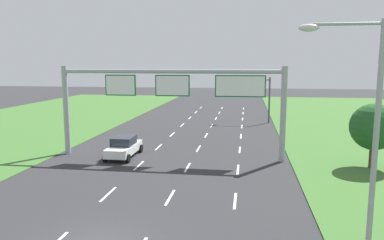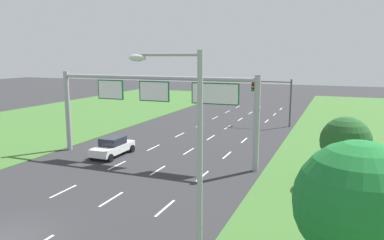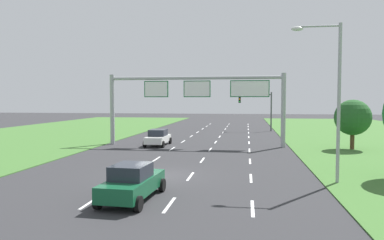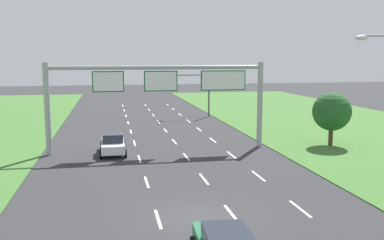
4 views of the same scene
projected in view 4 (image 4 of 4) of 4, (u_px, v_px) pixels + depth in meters
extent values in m
plane|color=#2D2D30|center=(195.00, 216.00, 19.97)|extent=(200.00, 200.00, 0.00)
cube|color=white|center=(158.00, 219.00, 19.63)|extent=(0.14, 2.40, 0.01)
cube|color=white|center=(147.00, 182.00, 25.46)|extent=(0.14, 2.40, 0.01)
cube|color=white|center=(139.00, 159.00, 31.29)|extent=(0.14, 2.40, 0.01)
cube|color=white|center=(135.00, 143.00, 37.12)|extent=(0.14, 2.40, 0.01)
cube|color=white|center=(131.00, 131.00, 42.95)|extent=(0.14, 2.40, 0.01)
cube|color=white|center=(128.00, 123.00, 48.77)|extent=(0.14, 2.40, 0.01)
cube|color=white|center=(126.00, 116.00, 54.60)|extent=(0.14, 2.40, 0.01)
cube|color=white|center=(124.00, 110.00, 60.43)|extent=(0.14, 2.40, 0.01)
cube|color=white|center=(123.00, 106.00, 66.26)|extent=(0.14, 2.40, 0.01)
cube|color=white|center=(231.00, 214.00, 20.30)|extent=(0.14, 2.40, 0.01)
cube|color=white|center=(204.00, 179.00, 26.13)|extent=(0.14, 2.40, 0.01)
cube|color=white|center=(186.00, 157.00, 31.95)|extent=(0.14, 2.40, 0.01)
cube|color=white|center=(174.00, 142.00, 37.78)|extent=(0.14, 2.40, 0.01)
cube|color=white|center=(165.00, 130.00, 43.61)|extent=(0.14, 2.40, 0.01)
cube|color=white|center=(159.00, 122.00, 49.44)|extent=(0.14, 2.40, 0.01)
cube|color=white|center=(153.00, 115.00, 55.26)|extent=(0.14, 2.40, 0.01)
cube|color=white|center=(149.00, 110.00, 61.09)|extent=(0.14, 2.40, 0.01)
cube|color=white|center=(145.00, 105.00, 66.92)|extent=(0.14, 2.40, 0.01)
cube|color=white|center=(300.00, 209.00, 20.96)|extent=(0.14, 2.40, 0.01)
cube|color=white|center=(258.00, 176.00, 26.79)|extent=(0.14, 2.40, 0.01)
cube|color=white|center=(231.00, 155.00, 32.62)|extent=(0.14, 2.40, 0.01)
cube|color=white|center=(213.00, 140.00, 38.44)|extent=(0.14, 2.40, 0.01)
cube|color=white|center=(199.00, 129.00, 44.27)|extent=(0.14, 2.40, 0.01)
cube|color=white|center=(188.00, 121.00, 50.10)|extent=(0.14, 2.40, 0.01)
cube|color=white|center=(180.00, 114.00, 55.93)|extent=(0.14, 2.40, 0.01)
cube|color=white|center=(173.00, 109.00, 61.75)|extent=(0.14, 2.40, 0.01)
cube|color=white|center=(168.00, 105.00, 67.58)|extent=(0.14, 2.40, 0.01)
cube|color=white|center=(113.00, 145.00, 33.05)|extent=(1.73, 4.40, 0.62)
cube|color=#232833|center=(113.00, 137.00, 33.01)|extent=(1.55, 1.99, 0.64)
cylinder|color=black|center=(102.00, 145.00, 34.53)|extent=(0.22, 0.64, 0.64)
cylinder|color=black|center=(124.00, 145.00, 34.86)|extent=(0.22, 0.64, 0.64)
cylinder|color=black|center=(101.00, 154.00, 31.33)|extent=(0.22, 0.64, 0.64)
cylinder|color=black|center=(125.00, 153.00, 31.65)|extent=(0.22, 0.64, 0.64)
cube|color=#232833|center=(227.00, 239.00, 14.32)|extent=(1.60, 1.97, 0.63)
cylinder|color=#9EA0A5|center=(47.00, 109.00, 32.07)|extent=(0.44, 0.44, 7.00)
cylinder|color=#9EA0A5|center=(260.00, 105.00, 35.26)|extent=(0.44, 0.44, 7.00)
cylinder|color=#9EA0A5|center=(158.00, 67.00, 33.22)|extent=(16.80, 0.32, 0.32)
cube|color=#0C5B28|center=(108.00, 82.00, 32.64)|extent=(2.40, 0.12, 1.60)
cube|color=white|center=(108.00, 82.00, 32.58)|extent=(2.24, 0.01, 1.44)
cube|color=#0C5B28|center=(161.00, 81.00, 33.41)|extent=(2.62, 0.12, 1.60)
cube|color=white|center=(161.00, 81.00, 33.35)|extent=(2.46, 0.01, 1.44)
cube|color=#0C5B28|center=(223.00, 80.00, 34.37)|extent=(3.69, 0.12, 1.60)
cube|color=white|center=(223.00, 80.00, 34.30)|extent=(3.53, 0.01, 1.44)
cylinder|color=#47494F|center=(209.00, 94.00, 53.43)|extent=(0.20, 0.20, 5.60)
cylinder|color=#47494F|center=(191.00, 75.00, 52.65)|extent=(4.50, 0.14, 0.14)
cube|color=black|center=(173.00, 80.00, 52.31)|extent=(0.32, 0.36, 1.10)
sphere|color=red|center=(173.00, 77.00, 52.07)|extent=(0.22, 0.22, 0.22)
sphere|color=orange|center=(173.00, 81.00, 52.12)|extent=(0.22, 0.22, 0.22)
sphere|color=green|center=(173.00, 84.00, 52.17)|extent=(0.22, 0.22, 0.22)
cylinder|color=#9EA0A5|center=(383.00, 36.00, 19.72)|extent=(2.20, 0.10, 0.10)
ellipsoid|color=silver|center=(361.00, 38.00, 19.53)|extent=(0.64, 0.32, 0.24)
cylinder|color=#513823|center=(331.00, 136.00, 35.83)|extent=(0.37, 0.37, 1.71)
sphere|color=#215223|center=(332.00, 112.00, 35.54)|extent=(3.19, 3.19, 3.19)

